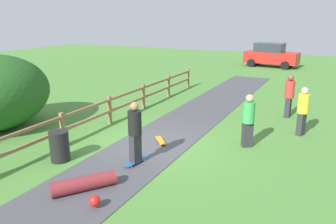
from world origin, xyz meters
TOP-DOWN VIEW (x-y plane):
  - ground_plane at (0.00, 0.00)m, footprint 60.00×60.00m
  - asphalt_path at (0.00, 0.00)m, footprint 2.40×28.00m
  - wooden_fence at (-2.60, 0.00)m, footprint 0.12×18.12m
  - trash_bin at (-1.80, -2.28)m, footprint 0.56×0.56m
  - skater_riding at (0.32, -1.52)m, footprint 0.44×0.82m
  - skater_fallen at (0.07, -3.42)m, footprint 1.46×1.48m
  - skateboard_loose at (0.16, 0.29)m, footprint 0.68×0.73m
  - bystander_yellow at (4.24, 3.22)m, footprint 0.49×0.49m
  - bystander_green at (2.81, 1.26)m, footprint 0.53×0.53m
  - bystander_red at (3.51, 5.30)m, footprint 0.42×0.42m
  - parked_car_red at (0.16, 19.61)m, footprint 4.36×2.35m

SIDE VIEW (x-z plane):
  - ground_plane at x=0.00m, z-range 0.00..0.00m
  - asphalt_path at x=0.00m, z-range 0.00..0.02m
  - skateboard_loose at x=0.16m, z-range 0.05..0.13m
  - skater_fallen at x=0.07m, z-range 0.02..0.38m
  - trash_bin at x=-1.80m, z-range 0.00..0.90m
  - wooden_fence at x=-2.60m, z-range 0.12..1.22m
  - bystander_yellow at x=4.24m, z-range 0.09..1.82m
  - bystander_green at x=2.81m, z-range 0.09..1.82m
  - parked_car_red at x=0.16m, z-range 0.00..1.92m
  - bystander_red at x=3.51m, z-range 0.10..1.89m
  - skater_riding at x=0.32m, z-range 0.13..1.94m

